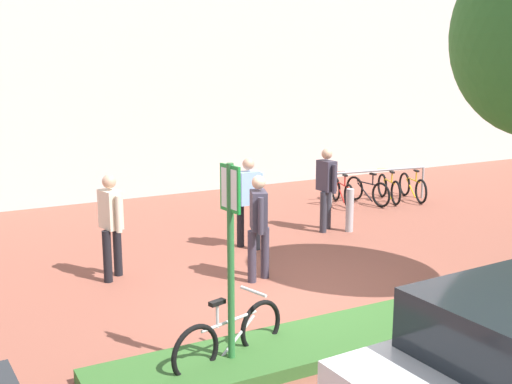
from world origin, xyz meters
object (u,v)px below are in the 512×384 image
(bike_rack_cluster, at_px, (378,188))
(person_shirt_white, at_px, (111,220))
(bollard_steel, at_px, (350,210))
(person_shirt_blue, at_px, (248,197))
(bike_at_sign, at_px, (230,337))
(parking_sign_post, at_px, (231,238))
(person_suited_navy, at_px, (326,184))
(person_suited_dark, at_px, (259,221))

(bike_rack_cluster, height_order, person_shirt_white, person_shirt_white)
(bollard_steel, bearing_deg, person_shirt_blue, -178.25)
(bike_at_sign, bearing_deg, bike_rack_cluster, 41.04)
(parking_sign_post, height_order, bike_at_sign, parking_sign_post)
(parking_sign_post, bearing_deg, bollard_steel, 41.98)
(person_suited_navy, height_order, person_shirt_blue, same)
(person_suited_navy, bearing_deg, person_suited_dark, -142.69)
(person_shirt_blue, bearing_deg, bollard_steel, 1.75)
(parking_sign_post, relative_size, person_shirt_blue, 1.41)
(person_shirt_white, bearing_deg, person_suited_navy, 10.31)
(bollard_steel, relative_size, person_suited_dark, 0.52)
(person_shirt_white, bearing_deg, person_suited_dark, -29.31)
(bollard_steel, relative_size, person_suited_navy, 0.52)
(person_suited_dark, distance_m, person_shirt_white, 2.36)
(person_shirt_white, relative_size, person_suited_navy, 1.00)
(bike_at_sign, distance_m, person_suited_dark, 3.02)
(parking_sign_post, xyz_separation_m, bike_at_sign, (0.03, 0.12, -1.24))
(parking_sign_post, xyz_separation_m, bike_rack_cluster, (6.98, 6.17, -1.24))
(bollard_steel, xyz_separation_m, person_shirt_white, (-5.10, -0.56, 0.53))
(bike_at_sign, relative_size, person_shirt_white, 0.95)
(person_suited_dark, height_order, person_suited_navy, same)
(parking_sign_post, height_order, bike_rack_cluster, parking_sign_post)
(person_suited_navy, relative_size, person_shirt_blue, 1.00)
(parking_sign_post, bearing_deg, person_shirt_white, 95.49)
(bike_at_sign, height_order, person_suited_navy, person_suited_navy)
(bollard_steel, bearing_deg, bike_rack_cluster, 40.28)
(parking_sign_post, height_order, person_suited_navy, parking_sign_post)
(parking_sign_post, xyz_separation_m, person_suited_navy, (4.35, 4.56, -0.60))
(person_suited_navy, bearing_deg, bike_at_sign, -134.13)
(person_suited_navy, xyz_separation_m, person_shirt_blue, (-1.98, -0.37, 0.00))
(bollard_steel, bearing_deg, bike_at_sign, -138.60)
(person_suited_dark, relative_size, person_shirt_blue, 1.00)
(bike_rack_cluster, xyz_separation_m, person_suited_dark, (-5.28, -3.62, 0.64))
(bollard_steel, relative_size, person_shirt_white, 0.52)
(person_suited_navy, distance_m, person_shirt_blue, 2.02)
(bike_at_sign, relative_size, bike_rack_cluster, 0.62)
(person_suited_dark, bearing_deg, bollard_steel, 29.48)
(bike_rack_cluster, relative_size, bollard_steel, 2.93)
(bike_at_sign, distance_m, person_shirt_white, 3.67)
(person_shirt_white, relative_size, person_shirt_blue, 1.00)
(bollard_steel, distance_m, person_suited_navy, 0.73)
(parking_sign_post, relative_size, person_suited_dark, 1.41)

